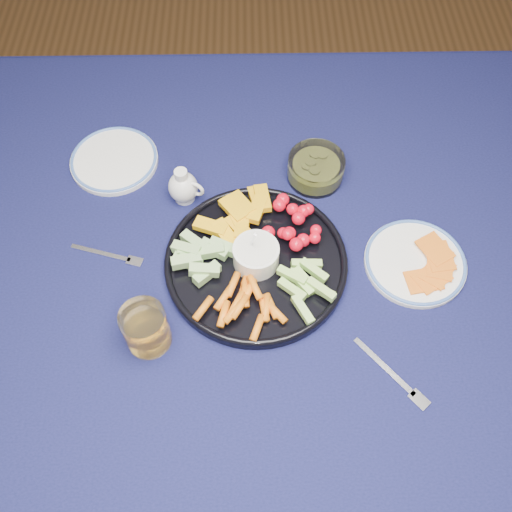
{
  "coord_description": "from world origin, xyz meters",
  "views": [
    {
      "loc": [
        0.1,
        -0.64,
        1.69
      ],
      "look_at": [
        0.11,
        -0.08,
        0.78
      ],
      "focal_mm": 40.0,
      "sensor_mm": 36.0,
      "label": 1
    }
  ],
  "objects_px": {
    "dining_table": "(204,255)",
    "crudite_platter": "(255,261)",
    "cheese_plate": "(416,261)",
    "creamer_pitcher": "(184,187)",
    "pickle_bowl": "(316,169)",
    "juice_tumbler": "(146,330)",
    "side_plate_extra": "(114,160)"
  },
  "relations": [
    {
      "from": "juice_tumbler",
      "to": "side_plate_extra",
      "type": "xyz_separation_m",
      "value": [
        -0.11,
        0.41,
        -0.03
      ]
    },
    {
      "from": "dining_table",
      "to": "creamer_pitcher",
      "type": "relative_size",
      "value": 19.88
    },
    {
      "from": "creamer_pitcher",
      "to": "side_plate_extra",
      "type": "relative_size",
      "value": 0.45
    },
    {
      "from": "crudite_platter",
      "to": "juice_tumbler",
      "type": "relative_size",
      "value": 3.72
    },
    {
      "from": "creamer_pitcher",
      "to": "pickle_bowl",
      "type": "relative_size",
      "value": 0.71
    },
    {
      "from": "juice_tumbler",
      "to": "creamer_pitcher",
      "type": "bearing_deg",
      "value": 81.35
    },
    {
      "from": "creamer_pitcher",
      "to": "cheese_plate",
      "type": "distance_m",
      "value": 0.48
    },
    {
      "from": "dining_table",
      "to": "side_plate_extra",
      "type": "bearing_deg",
      "value": 135.83
    },
    {
      "from": "pickle_bowl",
      "to": "juice_tumbler",
      "type": "bearing_deg",
      "value": -131.12
    },
    {
      "from": "dining_table",
      "to": "juice_tumbler",
      "type": "height_order",
      "value": "juice_tumbler"
    },
    {
      "from": "cheese_plate",
      "to": "side_plate_extra",
      "type": "bearing_deg",
      "value": 156.28
    },
    {
      "from": "juice_tumbler",
      "to": "side_plate_extra",
      "type": "bearing_deg",
      "value": 104.8
    },
    {
      "from": "pickle_bowl",
      "to": "cheese_plate",
      "type": "bearing_deg",
      "value": -51.04
    },
    {
      "from": "crudite_platter",
      "to": "cheese_plate",
      "type": "relative_size",
      "value": 1.79
    },
    {
      "from": "crudite_platter",
      "to": "side_plate_extra",
      "type": "height_order",
      "value": "crudite_platter"
    },
    {
      "from": "dining_table",
      "to": "crudite_platter",
      "type": "xyz_separation_m",
      "value": [
        0.11,
        -0.08,
        0.11
      ]
    },
    {
      "from": "creamer_pitcher",
      "to": "side_plate_extra",
      "type": "distance_m",
      "value": 0.19
    },
    {
      "from": "pickle_bowl",
      "to": "side_plate_extra",
      "type": "bearing_deg",
      "value": 173.68
    },
    {
      "from": "dining_table",
      "to": "juice_tumbler",
      "type": "bearing_deg",
      "value": -109.64
    },
    {
      "from": "crudite_platter",
      "to": "cheese_plate",
      "type": "xyz_separation_m",
      "value": [
        0.31,
        -0.0,
        -0.01
      ]
    },
    {
      "from": "crudite_platter",
      "to": "creamer_pitcher",
      "type": "height_order",
      "value": "crudite_platter"
    },
    {
      "from": "crudite_platter",
      "to": "creamer_pitcher",
      "type": "distance_m",
      "value": 0.22
    },
    {
      "from": "cheese_plate",
      "to": "crudite_platter",
      "type": "bearing_deg",
      "value": 179.88
    },
    {
      "from": "creamer_pitcher",
      "to": "juice_tumbler",
      "type": "bearing_deg",
      "value": -98.65
    },
    {
      "from": "creamer_pitcher",
      "to": "pickle_bowl",
      "type": "distance_m",
      "value": 0.28
    },
    {
      "from": "dining_table",
      "to": "cheese_plate",
      "type": "distance_m",
      "value": 0.43
    },
    {
      "from": "creamer_pitcher",
      "to": "dining_table",
      "type": "bearing_deg",
      "value": -68.72
    },
    {
      "from": "creamer_pitcher",
      "to": "cheese_plate",
      "type": "relative_size",
      "value": 0.43
    },
    {
      "from": "dining_table",
      "to": "creamer_pitcher",
      "type": "xyz_separation_m",
      "value": [
        -0.03,
        0.09,
        0.12
      ]
    },
    {
      "from": "cheese_plate",
      "to": "juice_tumbler",
      "type": "xyz_separation_m",
      "value": [
        -0.5,
        -0.15,
        0.03
      ]
    },
    {
      "from": "cheese_plate",
      "to": "juice_tumbler",
      "type": "bearing_deg",
      "value": -163.46
    },
    {
      "from": "cheese_plate",
      "to": "dining_table",
      "type": "bearing_deg",
      "value": 168.97
    }
  ]
}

